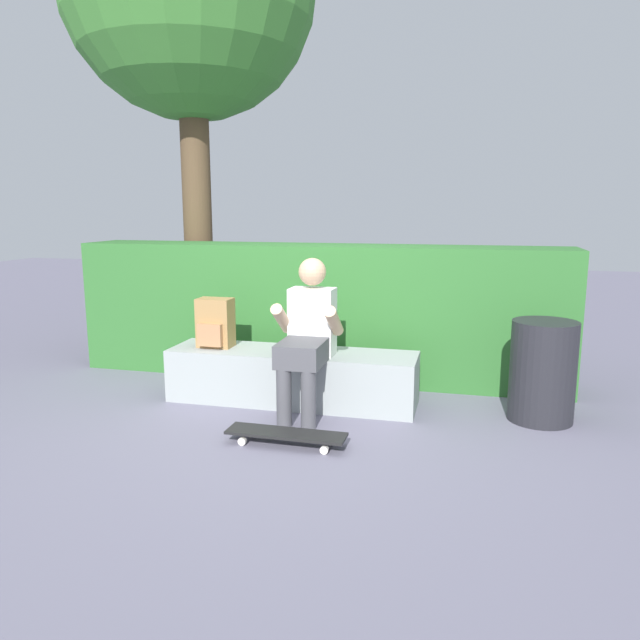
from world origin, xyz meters
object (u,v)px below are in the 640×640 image
person_skater (308,333)px  backpack_on_bench (215,324)px  bench_main (292,376)px  skateboard_near_person (286,434)px  trash_bin (543,371)px

person_skater → backpack_on_bench: bearing=166.0°
bench_main → skateboard_near_person: (0.22, -0.88, -0.14)m
person_skater → backpack_on_bench: 0.87m
backpack_on_bench → bench_main: bearing=0.8°
person_skater → backpack_on_bench: person_skater is taller
backpack_on_bench → person_skater: bearing=-14.0°
skateboard_near_person → person_skater: bearing=92.5°
person_skater → trash_bin: 1.74m
bench_main → backpack_on_bench: 0.77m
backpack_on_bench → trash_bin: backpack_on_bench is taller
skateboard_near_person → bench_main: bearing=104.0°
person_skater → skateboard_near_person: person_skater is taller
trash_bin → backpack_on_bench: bearing=-178.9°
person_skater → backpack_on_bench: (-0.84, 0.21, -0.01)m
person_skater → trash_bin: (1.70, 0.26, -0.25)m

